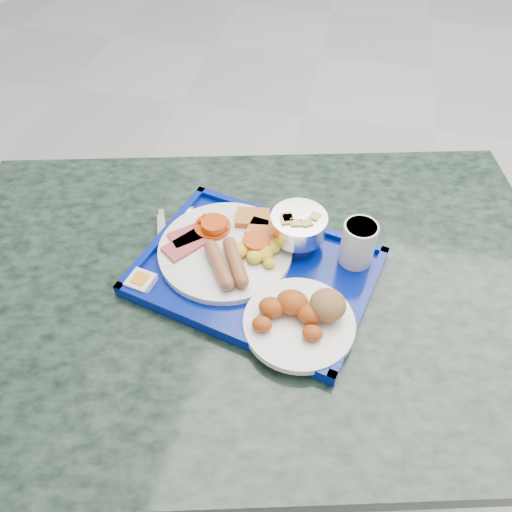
{
  "coord_description": "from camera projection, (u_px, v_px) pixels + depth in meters",
  "views": [
    {
      "loc": [
        -0.44,
        -1.61,
        1.43
      ],
      "look_at": [
        -0.56,
        -1.03,
        0.77
      ],
      "focal_mm": 35.0,
      "sensor_mm": 36.0,
      "label": 1
    }
  ],
  "objects": [
    {
      "name": "floor",
      "position": [
        440.0,
        222.0,
        2.06
      ],
      "size": [
        6.0,
        6.0,
        0.0
      ],
      "primitive_type": "plane",
      "color": "#969598",
      "rests_on": "ground"
    },
    {
      "name": "main_plate",
      "position": [
        230.0,
        247.0,
        0.94
      ],
      "size": [
        0.25,
        0.25,
        0.04
      ],
      "rotation": [
        0.0,
        0.0,
        0.43
      ],
      "color": "white",
      "rests_on": "tray"
    },
    {
      "name": "knife",
      "position": [
        164.0,
        236.0,
        0.97
      ],
      "size": [
        0.07,
        0.15,
        0.0
      ],
      "primitive_type": "cube",
      "rotation": [
        0.0,
        0.0,
        0.42
      ],
      "color": "silver",
      "rests_on": "tray"
    },
    {
      "name": "table",
      "position": [
        254.0,
        337.0,
        1.05
      ],
      "size": [
        1.3,
        1.02,
        0.72
      ],
      "rotation": [
        0.0,
        0.0,
        0.24
      ],
      "color": "slate",
      "rests_on": "floor"
    },
    {
      "name": "tray",
      "position": [
        256.0,
        272.0,
        0.92
      ],
      "size": [
        0.47,
        0.39,
        0.02
      ],
      "rotation": [
        0.0,
        0.0,
        -0.24
      ],
      "color": "navy",
      "rests_on": "table"
    },
    {
      "name": "spoon",
      "position": [
        180.0,
        219.0,
        1.0
      ],
      "size": [
        0.08,
        0.17,
        0.01
      ],
      "rotation": [
        0.0,
        0.0,
        0.36
      ],
      "color": "silver",
      "rests_on": "tray"
    },
    {
      "name": "fruit_bowl",
      "position": [
        298.0,
        226.0,
        0.93
      ],
      "size": [
        0.1,
        0.1,
        0.07
      ],
      "color": "silver",
      "rests_on": "tray"
    },
    {
      "name": "bread_plate",
      "position": [
        303.0,
        316.0,
        0.82
      ],
      "size": [
        0.19,
        0.19,
        0.06
      ],
      "rotation": [
        0.0,
        0.0,
        -0.29
      ],
      "color": "white",
      "rests_on": "tray"
    },
    {
      "name": "juice_cup",
      "position": [
        358.0,
        242.0,
        0.9
      ],
      "size": [
        0.06,
        0.06,
        0.09
      ],
      "color": "silver",
      "rests_on": "tray"
    },
    {
      "name": "jam_packet",
      "position": [
        141.0,
        281.0,
        0.89
      ],
      "size": [
        0.05,
        0.05,
        0.02
      ],
      "rotation": [
        0.0,
        0.0,
        -0.2
      ],
      "color": "silver",
      "rests_on": "tray"
    }
  ]
}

